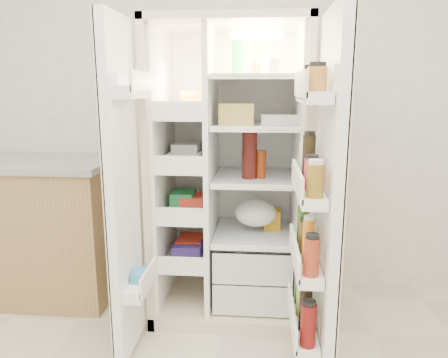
{
  "coord_description": "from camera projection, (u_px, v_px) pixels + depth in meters",
  "views": [
    {
      "loc": [
        0.21,
        -0.97,
        1.42
      ],
      "look_at": [
        0.02,
        1.25,
        0.94
      ],
      "focal_mm": 34.0,
      "sensor_mm": 36.0,
      "label": 1
    }
  ],
  "objects": [
    {
      "name": "wall_back",
      "position": [
        231.0,
        98.0,
        2.93
      ],
      "size": [
        4.0,
        0.02,
        2.7
      ],
      "primitive_type": "cube",
      "color": "white",
      "rests_on": "floor"
    },
    {
      "name": "refrigerator",
      "position": [
        233.0,
        196.0,
        2.72
      ],
      "size": [
        0.92,
        0.7,
        1.8
      ],
      "color": "beige",
      "rests_on": "floor"
    },
    {
      "name": "freezer_door",
      "position": [
        123.0,
        195.0,
        2.14
      ],
      "size": [
        0.15,
        0.4,
        1.72
      ],
      "color": "white",
      "rests_on": "floor"
    },
    {
      "name": "fridge_door",
      "position": [
        323.0,
        207.0,
        1.97
      ],
      "size": [
        0.17,
        0.58,
        1.72
      ],
      "color": "white",
      "rests_on": "floor"
    },
    {
      "name": "kitchen_counter",
      "position": [
        23.0,
        226.0,
        2.94
      ],
      "size": [
        1.32,
        0.7,
        0.95
      ],
      "color": "#9D7C4E",
      "rests_on": "floor"
    }
  ]
}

